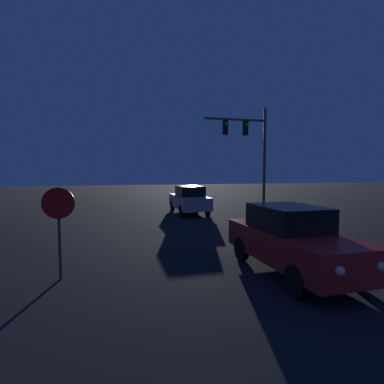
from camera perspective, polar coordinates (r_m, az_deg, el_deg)
The scene contains 4 objects.
car_near at distance 8.05m, azimuth 18.38°, elevation -8.54°, with size 1.83×4.37×1.67m.
car_far at distance 18.28m, azimuth -0.54°, elevation -1.42°, with size 1.81×4.36×1.67m.
traffic_signal_mast at distance 19.72m, azimuth 11.11°, elevation 9.07°, with size 4.15×0.30×6.59m.
stop_sign at distance 7.65m, azimuth -24.05°, elevation -4.09°, with size 0.74×0.07×2.18m.
Camera 1 is at (-3.01, 3.01, 2.56)m, focal length 28.00 mm.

